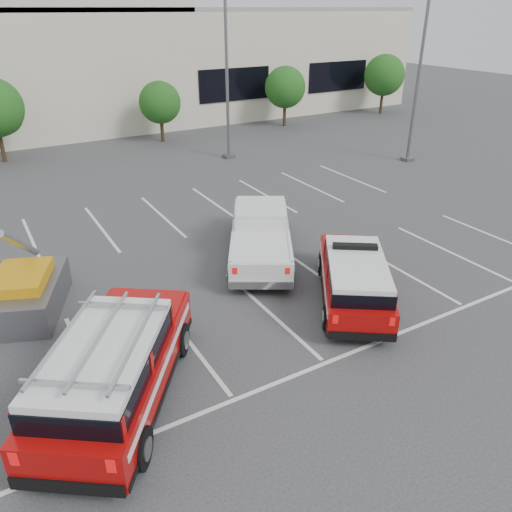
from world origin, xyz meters
The scene contains 12 objects.
ground centered at (0.00, 0.00, 0.00)m, with size 120.00×120.00×0.00m, color #313134.
stall_markings centered at (0.00, 4.50, 0.01)m, with size 23.00×15.00×0.01m, color silver.
convention_building centered at (0.18, 31.86, 4.72)m, with size 60.00×16.99×13.20m.
tree_mid_right centered at (5.09, 22.05, 2.50)m, with size 2.77×2.77×3.99m.
tree_right centered at (15.09, 22.05, 2.77)m, with size 3.07×3.07×4.42m.
tree_far_right centered at (25.09, 22.05, 3.04)m, with size 3.37×3.37×4.85m.
light_pole_mid centered at (7.00, 16.00, 5.19)m, with size 0.90×0.60×10.24m.
light_pole_right centered at (16.00, 10.00, 5.19)m, with size 0.90×0.60×10.24m.
fire_chief_suv centered at (2.58, -0.83, 0.73)m, with size 4.42×5.25×1.79m.
white_pickup centered at (1.75, 3.40, 0.73)m, with size 4.78×6.16×1.82m.
ladder_suv centered at (-5.04, -1.55, 0.89)m, with size 5.09×5.91×2.24m.
utility_rig centered at (-6.42, 3.71, 0.60)m, with size 3.93×3.80×2.99m.
Camera 1 is at (-6.79, -10.88, 8.31)m, focal length 35.00 mm.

